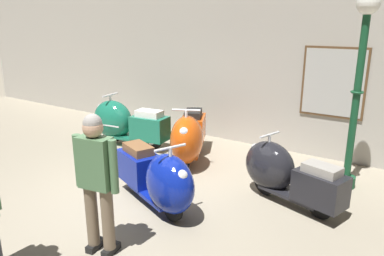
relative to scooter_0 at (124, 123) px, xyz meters
name	(u,v)px	position (x,y,z in m)	size (l,w,h in m)	color
ground_plane	(127,195)	(1.72, -1.74, -0.49)	(60.00, 60.00, 0.00)	gray
showroom_back_wall	(241,59)	(1.89, 1.65, 1.31)	(18.00, 0.63, 3.61)	#ADA89E
scooter_0	(124,123)	(0.00, 0.00, 0.00)	(1.82, 0.72, 1.08)	black
scooter_1	(189,137)	(1.72, -0.08, 0.01)	(1.27, 1.85, 1.10)	black
scooter_2	(159,179)	(2.41, -1.81, -0.02)	(1.74, 1.07, 1.03)	black
scooter_3	(284,173)	(3.74, -0.61, -0.05)	(1.66, 0.88, 0.97)	black
lamppost	(359,75)	(4.42, 0.44, 1.30)	(0.33, 0.33, 2.96)	#144728
visitor_0	(97,176)	(2.47, -2.95, 0.45)	(0.55, 0.31, 1.64)	black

